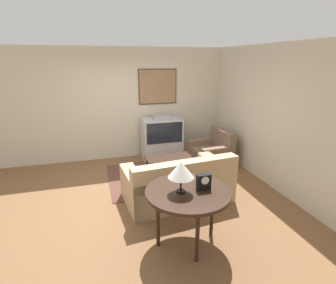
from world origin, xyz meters
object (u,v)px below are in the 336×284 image
coffee_table (169,159)px  console_table (188,195)px  table_lamp (181,170)px  mantel_clock (204,182)px  tv (162,138)px  armchair (212,153)px  couch (178,184)px

coffee_table → console_table: console_table is taller
console_table → table_lamp: (-0.11, -0.02, 0.37)m
console_table → mantel_clock: (0.20, -0.02, 0.17)m
tv → console_table: (-0.49, -3.23, 0.21)m
tv → armchair: size_ratio=1.21×
tv → coffee_table: 1.10m
tv → table_lamp: size_ratio=2.72×
coffee_table → table_lamp: bearing=-102.2°
tv → table_lamp: table_lamp is taller
table_lamp → tv: bearing=79.6°
couch → table_lamp: (-0.35, -1.16, 0.80)m
armchair → console_table: (-1.56, -2.54, 0.46)m
console_table → mantel_clock: size_ratio=5.35×
couch → armchair: couch is taller
table_lamp → mantel_clock: 0.37m
tv → mantel_clock: size_ratio=5.37×
armchair → mantel_clock: bearing=-32.6°
couch → armchair: size_ratio=2.09×
armchair → coffee_table: 1.26m
couch → console_table: (-0.24, -1.15, 0.42)m
tv → armchair: tv is taller
couch → mantel_clock: size_ratio=9.27×
armchair → table_lamp: 3.16m
couch → armchair: (1.31, 1.39, -0.04)m
couch → console_table: bearing=72.3°
console_table → tv: bearing=81.4°
tv → mantel_clock: 3.28m
table_lamp → mantel_clock: bearing=-0.2°
console_table → armchair: bearing=58.5°
tv → console_table: size_ratio=1.00×
mantel_clock → table_lamp: bearing=179.8°
armchair → table_lamp: (-1.66, -2.55, 0.83)m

